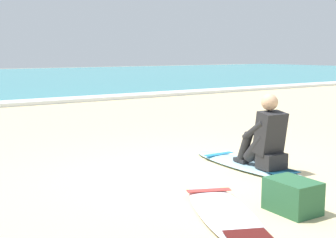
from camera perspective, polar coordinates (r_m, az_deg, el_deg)
name	(u,v)px	position (r m, az deg, el deg)	size (l,w,h in m)	color
ground_plane	(187,176)	(5.74, 2.41, -7.13)	(80.00, 80.00, 0.00)	beige
surfboard_main	(247,165)	(6.24, 9.86, -5.66)	(0.54, 2.05, 0.08)	#9ED1E5
surfer_seated	(266,139)	(5.93, 12.19, -2.48)	(0.41, 0.73, 0.95)	#232326
surfboard_spare_near	(224,212)	(4.42, 7.10, -11.51)	(1.32, 2.06, 0.08)	silver
beach_bag	(293,196)	(4.60, 15.39, -9.32)	(0.36, 0.48, 0.32)	#285B38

